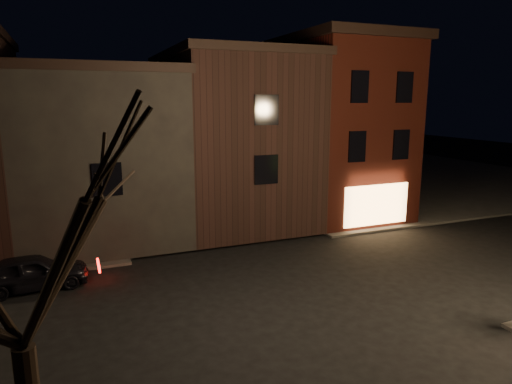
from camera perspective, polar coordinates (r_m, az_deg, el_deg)
ground at (r=17.41m, az=3.93°, el=-12.24°), size 120.00×120.00×0.00m
sidewalk_far_right at (r=44.24m, az=15.87°, el=2.03°), size 30.00×30.00×0.12m
corner_building at (r=28.18m, az=10.27°, el=8.06°), size 6.50×8.50×10.50m
row_building_a at (r=26.31m, az=-3.13°, el=6.76°), size 7.30×10.30×9.40m
row_building_b at (r=24.94m, az=-19.10°, el=4.73°), size 7.80×10.30×8.40m
bare_tree_left at (r=7.48m, az=-28.60°, el=-1.99°), size 5.60×5.60×7.50m
parked_car_a at (r=19.21m, az=-26.14°, el=-8.97°), size 4.00×1.80×1.34m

